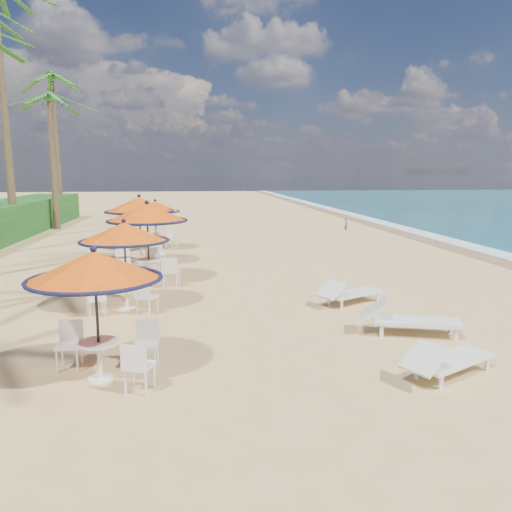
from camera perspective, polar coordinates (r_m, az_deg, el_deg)
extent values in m
plane|color=tan|center=(9.94, 14.12, -10.92)|extent=(160.00, 160.00, 0.00)
cube|color=white|center=(22.88, 26.76, -0.05)|extent=(1.20, 140.00, 0.04)
cube|color=olive|center=(22.39, 24.86, -0.11)|extent=(1.40, 140.00, 0.02)
cylinder|color=black|center=(8.64, -17.70, -6.62)|extent=(0.05, 0.05, 2.18)
cone|color=#DD5213|center=(8.45, -17.99, -1.05)|extent=(2.18, 2.18, 0.47)
torus|color=black|center=(8.49, -17.91, -2.50)|extent=(2.18, 2.18, 0.07)
sphere|color=black|center=(8.41, -18.09, 0.79)|extent=(0.11, 0.11, 0.11)
cylinder|color=white|center=(8.78, -17.55, -9.42)|extent=(0.66, 0.66, 0.04)
cylinder|color=white|center=(8.88, -17.44, -11.33)|extent=(0.08, 0.08, 0.66)
cylinder|color=black|center=(12.87, -14.68, -1.15)|extent=(0.05, 0.05, 2.21)
cone|color=#DD5213|center=(12.74, -14.84, 2.67)|extent=(2.21, 2.21, 0.48)
torus|color=black|center=(12.77, -14.80, 1.68)|extent=(2.21, 2.21, 0.07)
sphere|color=black|center=(12.71, -14.90, 3.91)|extent=(0.12, 0.12, 0.12)
cylinder|color=white|center=(12.96, -14.59, -3.11)|extent=(0.67, 0.67, 0.04)
cylinder|color=white|center=(13.03, -14.54, -4.47)|extent=(0.08, 0.08, 0.67)
cylinder|color=black|center=(15.76, -12.22, 1.37)|extent=(0.05, 0.05, 2.47)
cone|color=#DD5213|center=(15.66, -12.35, 4.87)|extent=(2.47, 2.47, 0.54)
torus|color=black|center=(15.68, -12.31, 3.97)|extent=(2.47, 2.47, 0.08)
sphere|color=black|center=(15.63, -12.39, 6.01)|extent=(0.13, 0.13, 0.13)
cylinder|color=white|center=(15.84, -12.16, -0.44)|extent=(0.75, 0.75, 0.04)
cylinder|color=white|center=(15.91, -12.11, -1.69)|extent=(0.09, 0.09, 0.75)
cylinder|color=black|center=(18.95, -13.08, 2.78)|extent=(0.05, 0.05, 2.52)
cone|color=#DD5213|center=(18.86, -13.19, 5.76)|extent=(2.52, 2.52, 0.55)
torus|color=black|center=(18.87, -13.16, 4.99)|extent=(2.52, 2.52, 0.08)
sphere|color=black|center=(18.84, -13.23, 6.72)|extent=(0.13, 0.13, 0.13)
cylinder|color=white|center=(19.01, -13.02, 1.24)|extent=(0.77, 0.77, 0.04)
cylinder|color=white|center=(19.07, -12.98, 0.16)|extent=(0.09, 0.09, 0.77)
cylinder|color=black|center=(22.48, -11.38, 3.41)|extent=(0.05, 0.05, 2.16)
cone|color=#DD5213|center=(22.40, -11.45, 5.56)|extent=(2.16, 2.16, 0.47)
torus|color=black|center=(22.42, -11.43, 5.01)|extent=(2.16, 2.16, 0.07)
sphere|color=black|center=(22.39, -11.48, 6.25)|extent=(0.11, 0.11, 0.11)
cylinder|color=white|center=(22.53, -11.34, 2.30)|extent=(0.66, 0.66, 0.04)
cylinder|color=white|center=(22.57, -11.32, 1.52)|extent=(0.07, 0.07, 0.66)
cube|color=white|center=(9.32, 21.60, -10.98)|extent=(1.71, 1.27, 0.07)
cube|color=white|center=(8.62, 18.66, -11.02)|extent=(0.75, 0.77, 0.40)
cube|color=white|center=(9.38, 21.54, -11.85)|extent=(0.06, 0.06, 0.23)
cube|color=white|center=(11.20, 17.92, -7.14)|extent=(1.92, 1.17, 0.07)
cube|color=white|center=(11.04, 13.31, -5.90)|extent=(0.77, 0.81, 0.45)
cube|color=white|center=(11.25, 17.88, -7.97)|extent=(0.06, 0.06, 0.26)
cube|color=white|center=(13.46, 11.09, -4.20)|extent=(1.71, 1.27, 0.07)
cube|color=white|center=(12.85, 8.61, -3.82)|extent=(0.75, 0.77, 0.40)
cube|color=white|center=(13.49, 11.07, -4.82)|extent=(0.06, 0.06, 0.23)
cone|color=brown|center=(28.27, -26.73, 13.94)|extent=(0.44, 0.44, 12.10)
cone|color=brown|center=(32.45, -22.18, 9.67)|extent=(0.44, 0.44, 7.71)
sphere|color=#25611B|center=(32.73, -22.63, 16.42)|extent=(0.56, 0.56, 0.56)
cone|color=brown|center=(37.42, -21.81, 11.10)|extent=(0.44, 0.44, 9.67)
sphere|color=#25611B|center=(37.91, -22.29, 18.41)|extent=(0.56, 0.56, 0.56)
imported|color=#8E6048|center=(29.81, 10.27, 3.68)|extent=(0.24, 0.34, 0.85)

